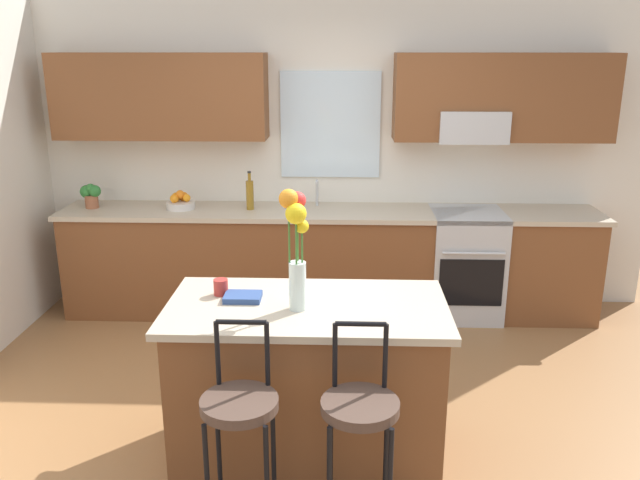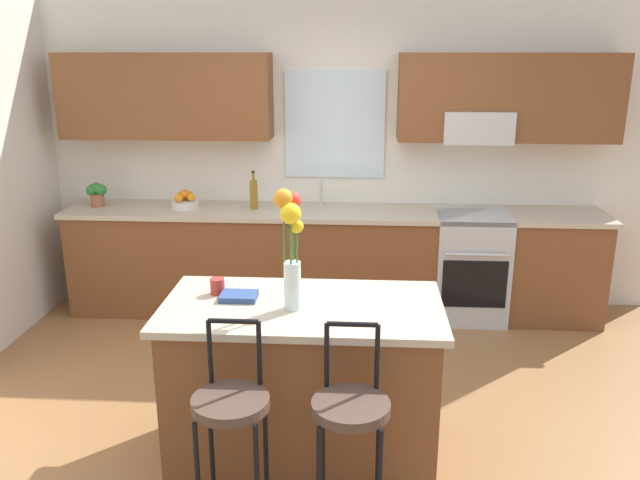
{
  "view_description": "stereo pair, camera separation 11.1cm",
  "coord_description": "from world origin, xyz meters",
  "px_view_note": "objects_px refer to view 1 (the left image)",
  "views": [
    {
      "loc": [
        0.12,
        -3.59,
        2.24
      ],
      "look_at": [
        -0.04,
        0.55,
        1.0
      ],
      "focal_mm": 36.14,
      "sensor_mm": 36.0,
      "label": 1
    },
    {
      "loc": [
        0.23,
        -3.58,
        2.24
      ],
      "look_at": [
        -0.04,
        0.55,
        1.0
      ],
      "focal_mm": 36.14,
      "sensor_mm": 36.0,
      "label": 2
    }
  ],
  "objects_px": {
    "cookbook": "(243,297)",
    "flower_vase": "(296,239)",
    "oven_range": "(465,264)",
    "bar_stool_middle": "(360,415)",
    "kitchen_island": "(307,381)",
    "fruit_bowl_oranges": "(180,202)",
    "mug_ceramic": "(221,287)",
    "bottle_olive_oil": "(250,194)",
    "potted_plant_small": "(91,194)",
    "bar_stool_near": "(240,413)"
  },
  "relations": [
    {
      "from": "cookbook",
      "to": "flower_vase",
      "type": "bearing_deg",
      "value": -22.0
    },
    {
      "from": "oven_range",
      "to": "bar_stool_middle",
      "type": "height_order",
      "value": "bar_stool_middle"
    },
    {
      "from": "kitchen_island",
      "to": "flower_vase",
      "type": "bearing_deg",
      "value": -127.18
    },
    {
      "from": "cookbook",
      "to": "fruit_bowl_oranges",
      "type": "distance_m",
      "value": 2.21
    },
    {
      "from": "flower_vase",
      "to": "cookbook",
      "type": "relative_size",
      "value": 3.23
    },
    {
      "from": "mug_ceramic",
      "to": "bottle_olive_oil",
      "type": "xyz_separation_m",
      "value": [
        -0.11,
        1.96,
        0.09
      ]
    },
    {
      "from": "kitchen_island",
      "to": "mug_ceramic",
      "type": "distance_m",
      "value": 0.71
    },
    {
      "from": "bar_stool_middle",
      "to": "potted_plant_small",
      "type": "height_order",
      "value": "potted_plant_small"
    },
    {
      "from": "kitchen_island",
      "to": "cookbook",
      "type": "relative_size",
      "value": 7.55
    },
    {
      "from": "bar_stool_middle",
      "to": "mug_ceramic",
      "type": "distance_m",
      "value": 1.11
    },
    {
      "from": "bar_stool_near",
      "to": "potted_plant_small",
      "type": "relative_size",
      "value": 4.92
    },
    {
      "from": "oven_range",
      "to": "bar_stool_middle",
      "type": "bearing_deg",
      "value": -109.78
    },
    {
      "from": "mug_ceramic",
      "to": "potted_plant_small",
      "type": "relative_size",
      "value": 0.43
    },
    {
      "from": "bar_stool_middle",
      "to": "flower_vase",
      "type": "distance_m",
      "value": 0.93
    },
    {
      "from": "bar_stool_middle",
      "to": "potted_plant_small",
      "type": "distance_m",
      "value": 3.53
    },
    {
      "from": "mug_ceramic",
      "to": "fruit_bowl_oranges",
      "type": "distance_m",
      "value": 2.09
    },
    {
      "from": "fruit_bowl_oranges",
      "to": "potted_plant_small",
      "type": "xyz_separation_m",
      "value": [
        -0.77,
        -0.0,
        0.06
      ]
    },
    {
      "from": "mug_ceramic",
      "to": "fruit_bowl_oranges",
      "type": "height_order",
      "value": "fruit_bowl_oranges"
    },
    {
      "from": "flower_vase",
      "to": "cookbook",
      "type": "bearing_deg",
      "value": 158.0
    },
    {
      "from": "bar_stool_middle",
      "to": "kitchen_island",
      "type": "bearing_deg",
      "value": 114.12
    },
    {
      "from": "kitchen_island",
      "to": "bar_stool_middle",
      "type": "distance_m",
      "value": 0.69
    },
    {
      "from": "bar_stool_near",
      "to": "cookbook",
      "type": "xyz_separation_m",
      "value": [
        -0.08,
        0.67,
        0.3
      ]
    },
    {
      "from": "fruit_bowl_oranges",
      "to": "oven_range",
      "type": "bearing_deg",
      "value": -0.7
    },
    {
      "from": "oven_range",
      "to": "bar_stool_near",
      "type": "relative_size",
      "value": 0.88
    },
    {
      "from": "kitchen_island",
      "to": "fruit_bowl_oranges",
      "type": "distance_m",
      "value": 2.47
    },
    {
      "from": "cookbook",
      "to": "bottle_olive_oil",
      "type": "height_order",
      "value": "bottle_olive_oil"
    },
    {
      "from": "bar_stool_near",
      "to": "mug_ceramic",
      "type": "bearing_deg",
      "value": 105.9
    },
    {
      "from": "oven_range",
      "to": "potted_plant_small",
      "type": "relative_size",
      "value": 4.35
    },
    {
      "from": "bottle_olive_oil",
      "to": "fruit_bowl_oranges",
      "type": "bearing_deg",
      "value": 179.51
    },
    {
      "from": "oven_range",
      "to": "kitchen_island",
      "type": "xyz_separation_m",
      "value": [
        -1.24,
        -2.06,
        0.0
      ]
    },
    {
      "from": "oven_range",
      "to": "fruit_bowl_oranges",
      "type": "xyz_separation_m",
      "value": [
        -2.44,
        0.03,
        0.52
      ]
    },
    {
      "from": "kitchen_island",
      "to": "bottle_olive_oil",
      "type": "distance_m",
      "value": 2.25
    },
    {
      "from": "fruit_bowl_oranges",
      "to": "potted_plant_small",
      "type": "distance_m",
      "value": 0.77
    },
    {
      "from": "mug_ceramic",
      "to": "potted_plant_small",
      "type": "height_order",
      "value": "potted_plant_small"
    },
    {
      "from": "mug_ceramic",
      "to": "bar_stool_near",
      "type": "bearing_deg",
      "value": -74.1
    },
    {
      "from": "oven_range",
      "to": "kitchen_island",
      "type": "relative_size",
      "value": 0.61
    },
    {
      "from": "mug_ceramic",
      "to": "bottle_olive_oil",
      "type": "bearing_deg",
      "value": 93.32
    },
    {
      "from": "bar_stool_near",
      "to": "mug_ceramic",
      "type": "height_order",
      "value": "bar_stool_near"
    },
    {
      "from": "bar_stool_middle",
      "to": "bottle_olive_oil",
      "type": "bearing_deg",
      "value": 107.93
    },
    {
      "from": "cookbook",
      "to": "bottle_olive_oil",
      "type": "relative_size",
      "value": 0.61
    },
    {
      "from": "bar_stool_near",
      "to": "bottle_olive_oil",
      "type": "relative_size",
      "value": 3.18
    },
    {
      "from": "flower_vase",
      "to": "potted_plant_small",
      "type": "bearing_deg",
      "value": 131.6
    },
    {
      "from": "kitchen_island",
      "to": "cookbook",
      "type": "height_order",
      "value": "cookbook"
    },
    {
      "from": "bar_stool_middle",
      "to": "cookbook",
      "type": "relative_size",
      "value": 5.21
    },
    {
      "from": "fruit_bowl_oranges",
      "to": "bar_stool_near",
      "type": "bearing_deg",
      "value": -71.19
    },
    {
      "from": "oven_range",
      "to": "mug_ceramic",
      "type": "bearing_deg",
      "value": -131.65
    },
    {
      "from": "potted_plant_small",
      "to": "mug_ceramic",
      "type": "bearing_deg",
      "value": -53.02
    },
    {
      "from": "potted_plant_small",
      "to": "bottle_olive_oil",
      "type": "bearing_deg",
      "value": -0.03
    },
    {
      "from": "mug_ceramic",
      "to": "bottle_olive_oil",
      "type": "distance_m",
      "value": 1.97
    },
    {
      "from": "cookbook",
      "to": "fruit_bowl_oranges",
      "type": "bearing_deg",
      "value": 112.49
    }
  ]
}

